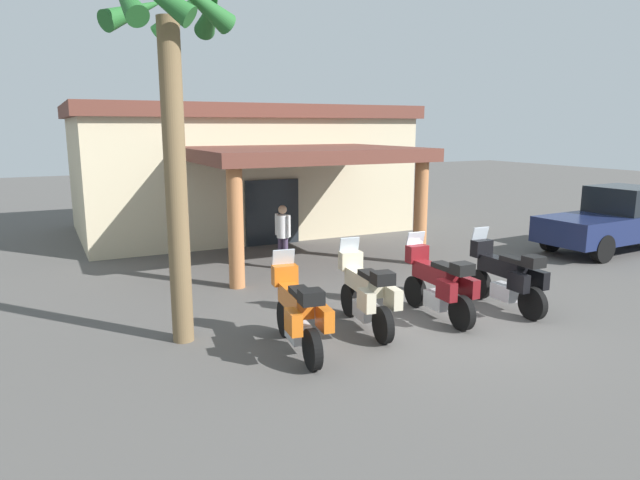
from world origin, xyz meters
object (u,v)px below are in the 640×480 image
(motel_building, at_px, (239,168))
(motorcycle_maroon, at_px, (439,284))
(palm_tree_roadside, at_px, (171,80))
(pedestrian, at_px, (283,232))
(pickup_truck_navy, at_px, (616,220))
(motorcycle_cream, at_px, (366,293))
(motorcycle_black, at_px, (506,277))
(motorcycle_orange, at_px, (298,312))

(motel_building, relative_size, motorcycle_maroon, 5.32)
(motorcycle_maroon, xyz_separation_m, palm_tree_roadside, (-4.80, 1.12, 3.79))
(pedestrian, relative_size, pickup_truck_navy, 0.33)
(motorcycle_cream, relative_size, motorcycle_black, 1.00)
(palm_tree_roadside, bearing_deg, pickup_truck_navy, 5.67)
(motorcycle_cream, bearing_deg, motorcycle_orange, 112.93)
(palm_tree_roadside, bearing_deg, pedestrian, 46.95)
(motorcycle_cream, bearing_deg, pedestrian, 2.79)
(motorcycle_black, bearing_deg, pedestrian, 29.23)
(motorcycle_maroon, bearing_deg, motel_building, 3.44)
(motel_building, height_order, palm_tree_roadside, palm_tree_roadside)
(motorcycle_cream, relative_size, pedestrian, 1.28)
(motorcycle_black, xyz_separation_m, pedestrian, (-2.72, 5.27, 0.30))
(pickup_truck_navy, bearing_deg, motorcycle_maroon, -166.68)
(motel_building, distance_m, motorcycle_orange, 12.20)
(motorcycle_maroon, height_order, motorcycle_black, same)
(motel_building, bearing_deg, motorcycle_maroon, -88.76)
(motorcycle_orange, xyz_separation_m, pedestrian, (2.10, 5.34, 0.30))
(motel_building, relative_size, palm_tree_roadside, 1.87)
(motorcycle_orange, bearing_deg, motorcycle_maroon, -76.83)
(pedestrian, bearing_deg, pickup_truck_navy, 142.67)
(motel_building, xyz_separation_m, motorcycle_orange, (-3.19, -11.67, -1.57))
(pickup_truck_navy, bearing_deg, pedestrian, 163.23)
(palm_tree_roadside, bearing_deg, motorcycle_cream, -17.16)
(motorcycle_cream, bearing_deg, palm_tree_roadside, 81.35)
(motel_building, bearing_deg, pickup_truck_navy, -43.91)
(pickup_truck_navy, bearing_deg, motorcycle_orange, -169.41)
(motel_building, xyz_separation_m, motorcycle_black, (1.63, -11.60, -1.57))
(motorcycle_cream, relative_size, motorcycle_maroon, 1.00)
(palm_tree_roadside, bearing_deg, motel_building, 65.08)
(pickup_truck_navy, bearing_deg, motorcycle_black, -162.01)
(motel_building, distance_m, pedestrian, 6.54)
(motorcycle_maroon, bearing_deg, palm_tree_roadside, 80.19)
(motorcycle_orange, distance_m, pickup_truck_navy, 12.41)
(motel_building, relative_size, motorcycle_cream, 5.34)
(motorcycle_maroon, height_order, palm_tree_roadside, palm_tree_roadside)
(motorcycle_black, height_order, palm_tree_roadside, palm_tree_roadside)
(motel_building, xyz_separation_m, motorcycle_cream, (-1.58, -11.26, -1.57))
(motorcycle_black, bearing_deg, motorcycle_maroon, 84.59)
(pedestrian, height_order, palm_tree_roadside, palm_tree_roadside)
(motorcycle_maroon, relative_size, pedestrian, 1.29)
(motorcycle_black, distance_m, pedestrian, 5.94)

